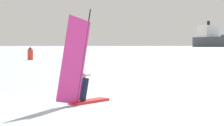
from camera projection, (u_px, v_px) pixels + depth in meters
ground_plane at (29, 105)px, 18.43m from camera, size 4000.00×4000.00×0.00m
windsurfer at (81, 78)px, 18.70m from camera, size 1.87×2.96×4.51m
distant_headland at (201, 40)px, 1264.63m from camera, size 900.36×413.62×35.01m
channel_buoy at (30, 54)px, 73.48m from camera, size 1.01×1.01×2.44m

